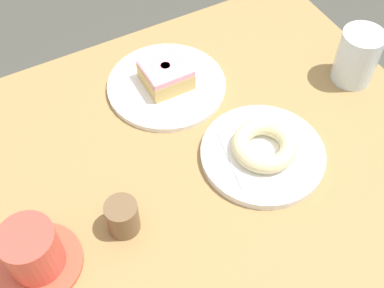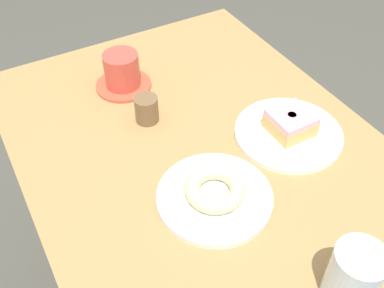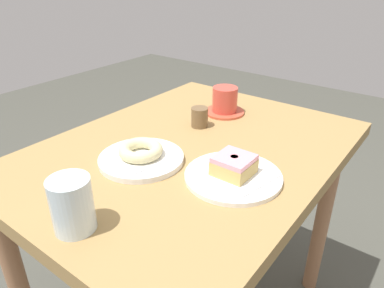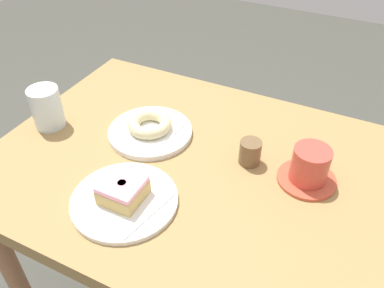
{
  "view_description": "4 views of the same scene",
  "coord_description": "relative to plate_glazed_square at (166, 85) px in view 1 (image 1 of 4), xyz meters",
  "views": [
    {
      "loc": [
        -0.21,
        -0.45,
        1.42
      ],
      "look_at": [
        0.03,
        0.01,
        0.74
      ],
      "focal_mm": 47.2,
      "sensor_mm": 36.0,
      "label": 1
    },
    {
      "loc": [
        0.58,
        -0.35,
        1.38
      ],
      "look_at": [
        0.02,
        -0.03,
        0.74
      ],
      "focal_mm": 42.51,
      "sensor_mm": 36.0,
      "label": 2
    },
    {
      "loc": [
        0.7,
        0.54,
        1.17
      ],
      "look_at": [
        0.05,
        0.04,
        0.76
      ],
      "focal_mm": 33.7,
      "sensor_mm": 36.0,
      "label": 3
    },
    {
      "loc": [
        -0.32,
        0.64,
        1.35
      ],
      "look_at": [
        0.0,
        -0.02,
        0.75
      ],
      "focal_mm": 37.31,
      "sensor_mm": 36.0,
      "label": 4
    }
  ],
  "objects": [
    {
      "name": "plate_glazed_square",
      "position": [
        0.0,
        0.0,
        0.0
      ],
      "size": [
        0.23,
        0.23,
        0.01
      ],
      "primitive_type": "cylinder",
      "color": "white",
      "rests_on": "table"
    },
    {
      "name": "sugar_jar",
      "position": [
        -0.19,
        -0.24,
        0.02
      ],
      "size": [
        0.05,
        0.05,
        0.06
      ],
      "primitive_type": "cylinder",
      "color": "brown",
      "rests_on": "table"
    },
    {
      "name": "donut_glazed_square",
      "position": [
        0.0,
        0.0,
        0.03
      ],
      "size": [
        0.08,
        0.08,
        0.04
      ],
      "color": "tan",
      "rests_on": "napkin_glazed_square"
    },
    {
      "name": "coffee_cup",
      "position": [
        -0.33,
        -0.24,
        0.04
      ],
      "size": [
        0.13,
        0.13,
        0.09
      ],
      "color": "#C85037",
      "rests_on": "table"
    },
    {
      "name": "napkin_sugar_ring",
      "position": [
        0.07,
        -0.23,
        0.01
      ],
      "size": [
        0.15,
        0.15,
        0.0
      ],
      "primitive_type": "cube",
      "rotation": [
        0.0,
        0.0,
        -0.19
      ],
      "color": "white",
      "rests_on": "plate_sugar_ring"
    },
    {
      "name": "plate_sugar_ring",
      "position": [
        0.07,
        -0.23,
        0.0
      ],
      "size": [
        0.22,
        0.22,
        0.01
      ],
      "primitive_type": "cylinder",
      "color": "white",
      "rests_on": "table"
    },
    {
      "name": "donut_sugar_ring",
      "position": [
        0.07,
        -0.23,
        0.03
      ],
      "size": [
        0.11,
        0.11,
        0.03
      ],
      "primitive_type": "torus",
      "color": "beige",
      "rests_on": "napkin_sugar_ring"
    },
    {
      "name": "water_glass",
      "position": [
        0.33,
        -0.15,
        0.05
      ],
      "size": [
        0.08,
        0.08,
        0.11
      ],
      "primitive_type": "cylinder",
      "color": "silver",
      "rests_on": "table"
    },
    {
      "name": "table",
      "position": [
        -0.07,
        -0.18,
        -0.1
      ],
      "size": [
        0.95,
        0.71,
        0.71
      ],
      "color": "#9B7947",
      "rests_on": "ground_plane"
    },
    {
      "name": "napkin_glazed_square",
      "position": [
        0.0,
        0.0,
        0.01
      ],
      "size": [
        0.18,
        0.18,
        0.0
      ],
      "primitive_type": "cube",
      "rotation": [
        0.0,
        0.0,
        -0.2
      ],
      "color": "white",
      "rests_on": "plate_glazed_square"
    }
  ]
}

